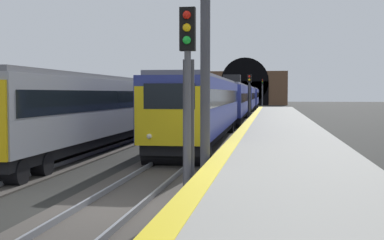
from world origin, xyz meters
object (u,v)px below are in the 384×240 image
(railway_signal_mid, at_px, (249,95))
(train_adjacent_platform, at_px, (140,104))
(train_main_approaching, at_px, (239,99))
(railway_signal_near, at_px, (188,88))
(railway_signal_far, at_px, (262,90))

(railway_signal_mid, bearing_deg, train_adjacent_platform, -27.27)
(train_adjacent_platform, bearing_deg, train_main_approaching, 169.63)
(railway_signal_near, bearing_deg, railway_signal_far, -180.00)
(train_main_approaching, bearing_deg, train_adjacent_platform, -11.03)
(train_main_approaching, height_order, train_adjacent_platform, train_main_approaching)
(train_main_approaching, bearing_deg, railway_signal_far, 177.24)
(railway_signal_mid, distance_m, railway_signal_far, 63.26)
(train_adjacent_platform, bearing_deg, railway_signal_mid, 152.75)
(train_adjacent_platform, height_order, railway_signal_far, railway_signal_far)
(train_main_approaching, bearing_deg, railway_signal_mid, 6.89)
(train_adjacent_platform, xyz_separation_m, railway_signal_far, (76.39, -6.77, 1.37))
(railway_signal_far, bearing_deg, railway_signal_near, 0.00)
(train_main_approaching, distance_m, train_adjacent_platform, 27.41)
(train_adjacent_platform, distance_m, railway_signal_far, 76.70)
(train_adjacent_platform, height_order, railway_signal_near, railway_signal_near)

